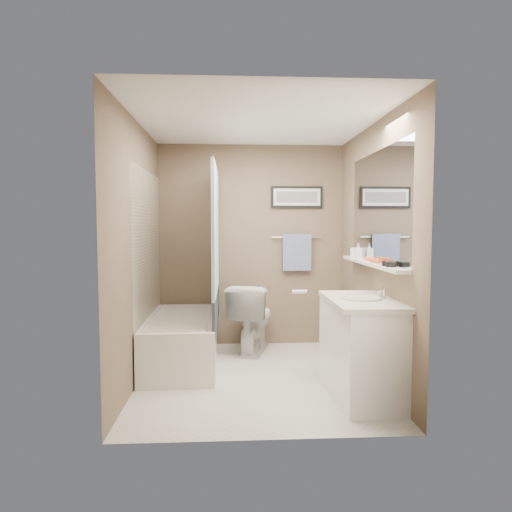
{
  "coord_description": "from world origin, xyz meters",
  "views": [
    {
      "loc": [
        -0.24,
        -4.23,
        1.46
      ],
      "look_at": [
        0.0,
        0.15,
        1.15
      ],
      "focal_mm": 32.0,
      "sensor_mm": 36.0,
      "label": 1
    }
  ],
  "objects": [
    {
      "name": "candle_bowl_near",
      "position": [
        1.04,
        -0.67,
        1.14
      ],
      "size": [
        0.09,
        0.09,
        0.04
      ],
      "primitive_type": "cylinder",
      "color": "black",
      "rests_on": "shelf"
    },
    {
      "name": "tile_surround",
      "position": [
        -1.09,
        0.5,
        1.0
      ],
      "size": [
        0.02,
        1.55,
        2.0
      ],
      "primitive_type": "cube",
      "color": "tan",
      "rests_on": "wall_left"
    },
    {
      "name": "curtain_upper",
      "position": [
        -0.4,
        0.5,
        1.4
      ],
      "size": [
        0.03,
        1.45,
        1.28
      ],
      "primitive_type": "cube",
      "color": "white",
      "rests_on": "curtain_rod"
    },
    {
      "name": "countertop",
      "position": [
        0.84,
        -0.54,
        0.82
      ],
      "size": [
        0.54,
        0.96,
        0.04
      ],
      "primitive_type": "cube",
      "color": "beige",
      "rests_on": "vanity"
    },
    {
      "name": "faucet_knob",
      "position": [
        1.03,
        -0.44,
        0.87
      ],
      "size": [
        0.05,
        0.05,
        0.05
      ],
      "primitive_type": "sphere",
      "color": "silver",
      "rests_on": "countertop"
    },
    {
      "name": "ceiling",
      "position": [
        0.0,
        0.0,
        2.38
      ],
      "size": [
        2.2,
        2.5,
        0.04
      ],
      "primitive_type": "cube",
      "color": "white",
      "rests_on": "wall_back"
    },
    {
      "name": "towel",
      "position": [
        0.55,
        1.2,
        1.12
      ],
      "size": [
        0.34,
        0.05,
        0.44
      ],
      "primitive_type": "cube",
      "color": "#97AADC",
      "rests_on": "towel_bar"
    },
    {
      "name": "toilet",
      "position": [
        -0.0,
        0.92,
        0.39
      ],
      "size": [
        0.63,
        0.86,
        0.78
      ],
      "primitive_type": "imported",
      "rotation": [
        0.0,
        0.0,
        2.87
      ],
      "color": "silver",
      "rests_on": "ground"
    },
    {
      "name": "art_frame",
      "position": [
        0.55,
        1.23,
        1.78
      ],
      "size": [
        0.62,
        0.02,
        0.26
      ],
      "primitive_type": "cube",
      "color": "black",
      "rests_on": "wall_back"
    },
    {
      "name": "mirror",
      "position": [
        1.09,
        -0.15,
        1.62
      ],
      "size": [
        0.02,
        1.6,
        1.0
      ],
      "primitive_type": "cube",
      "color": "silver",
      "rests_on": "wall_right"
    },
    {
      "name": "candle_bowl_far",
      "position": [
        1.04,
        -0.58,
        1.14
      ],
      "size": [
        0.09,
        0.09,
        0.04
      ],
      "primitive_type": "cylinder",
      "color": "black",
      "rests_on": "shelf"
    },
    {
      "name": "faucet_spout",
      "position": [
        1.03,
        -0.54,
        0.89
      ],
      "size": [
        0.02,
        0.02,
        0.1
      ],
      "primitive_type": "cylinder",
      "color": "silver",
      "rests_on": "countertop"
    },
    {
      "name": "pink_comb",
      "position": [
        1.04,
        0.05,
        1.12
      ],
      "size": [
        0.05,
        0.16,
        0.01
      ],
      "primitive_type": "cube",
      "rotation": [
        0.0,
        0.0,
        -0.13
      ],
      "color": "pink",
      "rests_on": "shelf"
    },
    {
      "name": "wall_back",
      "position": [
        0.0,
        1.23,
        1.2
      ],
      "size": [
        2.2,
        0.04,
        2.4
      ],
      "primitive_type": "cube",
      "color": "brown",
      "rests_on": "ground"
    },
    {
      "name": "wall_front",
      "position": [
        0.0,
        -1.23,
        1.2
      ],
      "size": [
        2.2,
        0.04,
        2.4
      ],
      "primitive_type": "cube",
      "color": "brown",
      "rests_on": "ground"
    },
    {
      "name": "hair_brush_front",
      "position": [
        1.04,
        -0.27,
        1.14
      ],
      "size": [
        0.05,
        0.22,
        0.04
      ],
      "primitive_type": "cylinder",
      "rotation": [
        1.57,
        0.0,
        0.05
      ],
      "color": "#D0471D",
      "rests_on": "shelf"
    },
    {
      "name": "glass_jar",
      "position": [
        1.04,
        0.42,
        1.17
      ],
      "size": [
        0.08,
        0.08,
        0.1
      ],
      "primitive_type": "cylinder",
      "color": "white",
      "rests_on": "shelf"
    },
    {
      "name": "wall_left",
      "position": [
        -1.08,
        0.0,
        1.2
      ],
      "size": [
        0.04,
        2.5,
        2.4
      ],
      "primitive_type": "cube",
      "color": "brown",
      "rests_on": "ground"
    },
    {
      "name": "wall_right",
      "position": [
        1.08,
        0.0,
        1.2
      ],
      "size": [
        0.04,
        2.5,
        2.4
      ],
      "primitive_type": "cube",
      "color": "brown",
      "rests_on": "ground"
    },
    {
      "name": "curtain_lower",
      "position": [
        -0.4,
        0.5,
        0.58
      ],
      "size": [
        0.03,
        1.45,
        0.36
      ],
      "primitive_type": "cube",
      "color": "#263747",
      "rests_on": "curtain_rod"
    },
    {
      "name": "tub_rim",
      "position": [
        -0.75,
        0.47,
        0.5
      ],
      "size": [
        0.56,
        1.36,
        0.02
      ],
      "primitive_type": "cube",
      "color": "beige",
      "rests_on": "bathtub"
    },
    {
      "name": "art_mat",
      "position": [
        0.55,
        1.22,
        1.78
      ],
      "size": [
        0.56,
        0.0,
        0.2
      ],
      "primitive_type": "cube",
      "color": "white",
      "rests_on": "art_frame"
    },
    {
      "name": "door",
      "position": [
        0.55,
        -1.24,
        1.0
      ],
      "size": [
        0.8,
        0.02,
        2.0
      ],
      "primitive_type": "cube",
      "color": "silver",
      "rests_on": "wall_front"
    },
    {
      "name": "ground",
      "position": [
        0.0,
        0.0,
        0.0
      ],
      "size": [
        2.5,
        2.5,
        0.0
      ],
      "primitive_type": "plane",
      "color": "silver",
      "rests_on": "ground"
    },
    {
      "name": "vanity",
      "position": [
        0.85,
        -0.54,
        0.4
      ],
      "size": [
        0.55,
        0.93,
        0.8
      ],
      "primitive_type": "cube",
      "rotation": [
        0.0,
        0.0,
        0.06
      ],
      "color": "white",
      "rests_on": "ground"
    },
    {
      "name": "sink_basin",
      "position": [
        0.83,
        -0.54,
        0.85
      ],
      "size": [
        0.34,
        0.34,
        0.01
      ],
      "primitive_type": "cylinder",
      "color": "silver",
      "rests_on": "countertop"
    },
    {
      "name": "door_handle",
      "position": [
        0.22,
        -1.19,
        1.0
      ],
      "size": [
        0.1,
        0.02,
        0.02
      ],
      "primitive_type": "cylinder",
      "rotation": [
        0.0,
        1.57,
        0.0
      ],
      "color": "silver",
      "rests_on": "door"
    },
    {
      "name": "bathtub",
      "position": [
        -0.75,
        0.47,
        0.25
      ],
      "size": [
        0.73,
        1.51,
        0.5
      ],
      "primitive_type": "cube",
      "rotation": [
        0.0,
        0.0,
        0.02
      ],
      "color": "white",
      "rests_on": "ground"
    },
    {
      "name": "soap_bottle",
      "position": [
        1.04,
        0.27,
        1.19
      ],
      "size": [
        0.07,
        0.07,
        0.15
      ],
      "primitive_type": "imported",
      "rotation": [
        0.0,
        0.0,
        -0.07
      ],
      "color": "#999999",
      "rests_on": "shelf"
    },
    {
      "name": "towel_bar",
      "position": [
        0.55,
        1.22,
        1.3
      ],
      "size": [
        0.6,
        0.02,
        0.02
      ],
      "primitive_type": "cylinder",
      "rotation": [
        0.0,
        1.57,
        0.0
      ],
      "color": "silver",
      "rests_on": "wall_back"
    },
    {
      "name": "shelf",
      "position": [
        1.04,
        -0.15,
        1.1
      ],
      "size": [
        0.12,
        1.6,
        0.03
      ],
      "primitive_type": "cube",
      "color": "silver",
      "rests_on": "wall_right"
    },
    {
      "name": "art_image",
      "position": [
        0.55,
        1.22,
        1.78
      ],
      "size": [
        0.5,
        0.0,
        0.13
      ],
      "primitive_type": "cube",
      "color": "#595959",
      "rests_on": "art_mat"
    },
    {
      "name": "hair_brush_back",
      "position": [
        1.04,
        -0.13,
        1.14
      ],
      "size": [
        0.04,
        0.22,
        0.04
      ],
      "primitive_type": "cylinder",
      "rotation": [
        1.57,
        0.0,
        -0.01
      ],
      "color": "#D1641D",
      "rests_on": "shelf"
    },
    {
      "name": "curtain_rod",
      "position": [
        -0.4,
        0.5,
        2.05
      ],
      "size": [
        0.02,
        1.55,
        0.02
      ],
      "primitive_type": "cylinder",
      "rotation": [
        1.57,
        0.0,
        0.0
      ],
      "color": "silver",
      "rests_on": "wall_left"
    }
  ]
}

